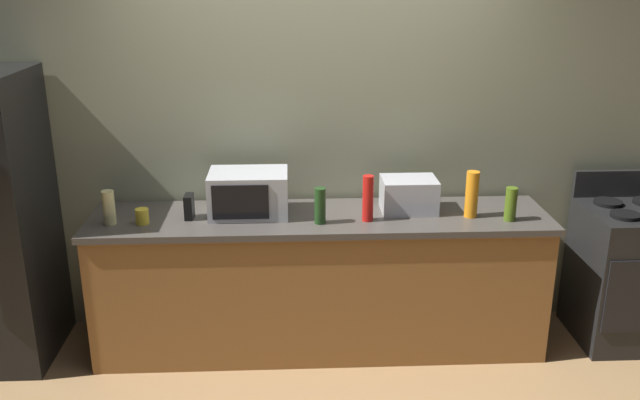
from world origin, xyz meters
The scene contains 13 objects.
ground_plane centered at (0.00, 0.00, 0.00)m, with size 8.00×8.00×0.00m, color #A87F51.
back_wall centered at (0.00, 0.81, 1.35)m, with size 6.40×0.10×2.70m, color gray.
counter_run centered at (0.00, 0.40, 0.45)m, with size 2.84×0.64×0.90m.
stove_range centered at (2.00, 0.40, 0.46)m, with size 0.60×0.61×1.08m.
microwave centered at (-0.44, 0.45, 1.04)m, with size 0.48×0.35×0.27m.
toaster_oven centered at (0.56, 0.46, 1.01)m, with size 0.34×0.26×0.21m, color #B7BABF.
cordless_phone centered at (-0.80, 0.39, 0.98)m, with size 0.05×0.11×0.15m, color black.
bottle_dish_soap centered at (0.92, 0.34, 1.04)m, with size 0.08×0.08×0.29m, color orange.
bottle_olive_oil centered at (1.14, 0.26, 1.00)m, with size 0.07×0.07×0.21m, color #4C6B19.
bottle_hot_sauce centered at (0.28, 0.30, 1.04)m, with size 0.07×0.07×0.28m, color red.
bottle_vinegar centered at (-1.26, 0.31, 1.00)m, with size 0.07×0.07×0.21m, color beige.
bottle_wine centered at (-0.01, 0.27, 1.01)m, with size 0.07×0.07×0.22m, color #1E3F19.
mug_yellow centered at (-1.07, 0.31, 0.95)m, with size 0.08×0.08×0.09m, color yellow.
Camera 1 is at (-0.19, -3.54, 2.35)m, focal length 38.24 mm.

